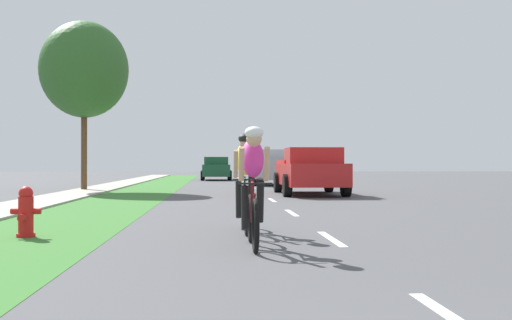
# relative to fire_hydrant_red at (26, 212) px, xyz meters

# --- Properties ---
(ground_plane) EXTENTS (120.00, 120.00, 0.00)m
(ground_plane) POSITION_rel_fire_hydrant_red_xyz_m (4.53, 11.84, -0.37)
(ground_plane) COLOR #4C4C4F
(grass_verge) EXTENTS (2.58, 70.00, 0.01)m
(grass_verge) POSITION_rel_fire_hydrant_red_xyz_m (0.00, 11.84, -0.37)
(grass_verge) COLOR #38722D
(grass_verge) RESTS_ON ground_plane
(sidewalk_concrete) EXTENTS (1.67, 70.00, 0.10)m
(sidewalk_concrete) POSITION_rel_fire_hydrant_red_xyz_m (-2.13, 11.84, -0.37)
(sidewalk_concrete) COLOR #9E998E
(sidewalk_concrete) RESTS_ON ground_plane
(lane_markings_center) EXTENTS (0.12, 53.13, 0.01)m
(lane_markings_center) POSITION_rel_fire_hydrant_red_xyz_m (4.53, 15.84, -0.37)
(lane_markings_center) COLOR white
(lane_markings_center) RESTS_ON ground_plane
(fire_hydrant_red) EXTENTS (0.44, 0.38, 0.76)m
(fire_hydrant_red) POSITION_rel_fire_hydrant_red_xyz_m (0.00, 0.00, 0.00)
(fire_hydrant_red) COLOR red
(fire_hydrant_red) RESTS_ON ground_plane
(cyclist_lead) EXTENTS (0.42, 1.72, 1.58)m
(cyclist_lead) POSITION_rel_fire_hydrant_red_xyz_m (3.33, -1.37, 0.44)
(cyclist_lead) COLOR black
(cyclist_lead) RESTS_ON ground_plane
(cyclist_trailing) EXTENTS (0.42, 1.72, 1.58)m
(cyclist_trailing) POSITION_rel_fire_hydrant_red_xyz_m (3.31, 0.43, 0.44)
(cyclist_trailing) COLOR black
(cyclist_trailing) RESTS_ON ground_plane
(pickup_red) EXTENTS (2.22, 5.10, 1.64)m
(pickup_red) POSITION_rel_fire_hydrant_red_xyz_m (6.18, 12.06, 0.46)
(pickup_red) COLOR red
(pickup_red) RESTS_ON ground_plane
(suv_silver) EXTENTS (2.15, 4.70, 1.79)m
(suv_silver) POSITION_rel_fire_hydrant_red_xyz_m (5.69, 21.80, 0.58)
(suv_silver) COLOR #A5A8AD
(suv_silver) RESTS_ON ground_plane
(sedan_dark_green) EXTENTS (1.98, 4.30, 1.52)m
(sedan_dark_green) POSITION_rel_fire_hydrant_red_xyz_m (2.88, 30.92, 0.40)
(sedan_dark_green) COLOR #194C2D
(sedan_dark_green) RESTS_ON ground_plane
(street_tree_near) EXTENTS (3.56, 3.56, 6.88)m
(street_tree_near) POSITION_rel_fire_hydrant_red_xyz_m (-2.50, 15.80, 4.54)
(street_tree_near) COLOR brown
(street_tree_near) RESTS_ON ground_plane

